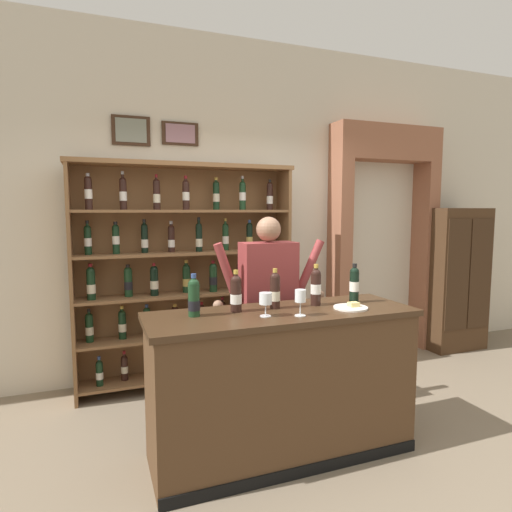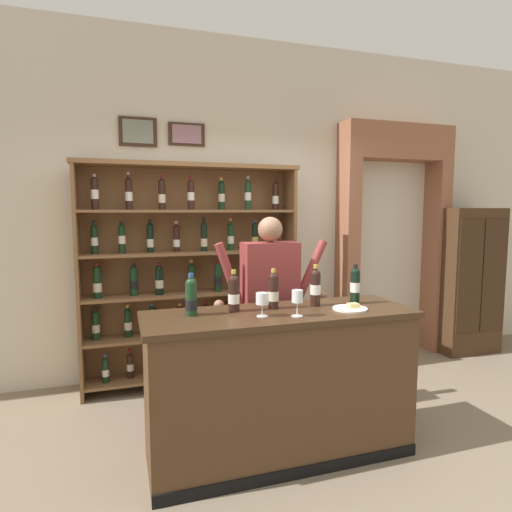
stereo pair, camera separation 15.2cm
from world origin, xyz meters
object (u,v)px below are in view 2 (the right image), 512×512
object	(u,v)px
tasting_bottle_chianti	(315,286)
cheese_plate	(350,308)
tasting_counter	(280,384)
tasting_bottle_grappa	(273,290)
wine_shelf	(191,270)
wine_glass_right	(262,300)
side_cabinet	(467,280)
tasting_bottle_brunello	(191,297)
shopkeeper	(270,294)
tasting_bottle_vin_santo	(234,293)
tasting_bottle_prosecco	(355,285)
wine_glass_center	(297,298)

from	to	relation	value
tasting_bottle_chianti	cheese_plate	bearing A→B (deg)	-44.87
tasting_counter	tasting_bottle_grappa	distance (m)	0.64
wine_shelf	wine_glass_right	world-z (taller)	wine_shelf
side_cabinet	tasting_bottle_brunello	size ratio (longest dim) A/B	6.22
wine_shelf	tasting_bottle_brunello	distance (m)	1.38
tasting_bottle_grappa	side_cabinet	bearing A→B (deg)	23.70
tasting_bottle_chianti	cheese_plate	world-z (taller)	tasting_bottle_chianti
cheese_plate	side_cabinet	bearing A→B (deg)	31.18
wine_shelf	shopkeeper	distance (m)	1.02
tasting_bottle_grappa	shopkeeper	bearing A→B (deg)	72.96
side_cabinet	tasting_bottle_vin_santo	xyz separation A→B (m)	(-3.23, -1.29, 0.28)
tasting_bottle_prosecco	cheese_plate	world-z (taller)	tasting_bottle_prosecco
tasting_bottle_prosecco	cheese_plate	xyz separation A→B (m)	(-0.13, -0.15, -0.13)
shopkeeper	wine_glass_right	bearing A→B (deg)	-113.82
tasting_bottle_prosecco	wine_glass_right	distance (m)	0.78
tasting_counter	wine_glass_center	bearing A→B (deg)	-70.58
shopkeeper	tasting_bottle_prosecco	distance (m)	0.70
side_cabinet	tasting_counter	xyz separation A→B (m)	(-2.93, -1.39, -0.35)
tasting_bottle_vin_santo	tasting_bottle_chianti	world-z (taller)	tasting_bottle_chianti
wine_glass_right	cheese_plate	size ratio (longest dim) A/B	0.65
wine_glass_center	tasting_bottle_grappa	bearing A→B (deg)	105.26
tasting_bottle_prosecco	cheese_plate	bearing A→B (deg)	-129.02
tasting_bottle_vin_santo	tasting_bottle_prosecco	distance (m)	0.90
tasting_bottle_grappa	tasting_bottle_prosecco	xyz separation A→B (m)	(0.62, -0.03, 0.01)
shopkeeper	tasting_bottle_brunello	distance (m)	0.87
tasting_bottle_vin_santo	tasting_bottle_grappa	distance (m)	0.28
tasting_bottle_brunello	wine_glass_center	world-z (taller)	tasting_bottle_brunello
tasting_bottle_prosecco	wine_glass_right	size ratio (longest dim) A/B	1.88
tasting_counter	tasting_bottle_vin_santo	bearing A→B (deg)	161.07
tasting_bottle_brunello	tasting_bottle_vin_santo	xyz separation A→B (m)	(0.29, 0.02, 0.00)
tasting_bottle_brunello	cheese_plate	size ratio (longest dim) A/B	1.17
side_cabinet	wine_glass_right	distance (m)	3.44
tasting_bottle_brunello	tasting_bottle_prosecco	world-z (taller)	tasting_bottle_prosecco
tasting_bottle_brunello	shopkeeper	bearing A→B (deg)	34.00
tasting_bottle_vin_santo	wine_glass_right	bearing A→B (deg)	-54.14
shopkeeper	wine_glass_right	distance (m)	0.72
tasting_bottle_brunello	wine_glass_center	size ratio (longest dim) A/B	1.60
tasting_bottle_vin_santo	tasting_bottle_prosecco	bearing A→B (deg)	-2.36
tasting_bottle_brunello	tasting_bottle_chianti	size ratio (longest dim) A/B	0.93
tasting_bottle_prosecco	wine_glass_right	world-z (taller)	tasting_bottle_prosecco
tasting_bottle_prosecco	cheese_plate	distance (m)	0.24
wine_glass_center	tasting_bottle_chianti	bearing A→B (deg)	44.96
tasting_counter	tasting_bottle_vin_santo	world-z (taller)	tasting_bottle_vin_santo
tasting_bottle_brunello	tasting_bottle_prosecco	distance (m)	1.20
shopkeeper	tasting_bottle_brunello	size ratio (longest dim) A/B	5.94
wine_shelf	side_cabinet	bearing A→B (deg)	-0.91
wine_shelf	tasting_bottle_brunello	bearing A→B (deg)	-99.08
tasting_bottle_vin_santo	tasting_bottle_grappa	bearing A→B (deg)	-0.54
tasting_counter	cheese_plate	bearing A→B (deg)	-10.59
tasting_bottle_vin_santo	wine_glass_center	size ratio (longest dim) A/B	1.65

